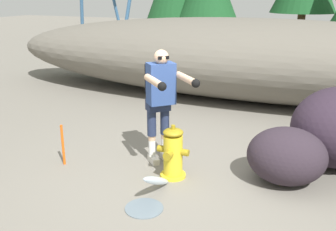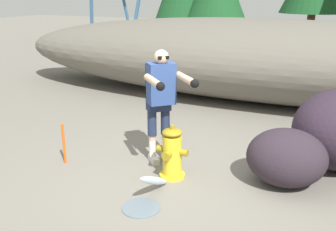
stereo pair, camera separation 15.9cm
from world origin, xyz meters
name	(u,v)px [view 1 (the left image)]	position (x,y,z in m)	size (l,w,h in m)	color
ground_plane	(177,177)	(0.00, 0.00, -0.02)	(56.00, 56.00, 0.04)	slate
dirt_embankment	(248,59)	(0.00, 4.41, 0.91)	(12.64, 3.20, 1.82)	#666056
fire_hydrant	(173,154)	(-0.05, -0.05, 0.34)	(0.43, 0.39, 0.73)	yellow
hydrant_water_jet	(154,187)	(-0.05, -0.65, 0.15)	(0.45, 0.95, 0.46)	silver
utility_worker	(161,94)	(-0.38, 0.30, 1.04)	(0.95, 0.97, 1.65)	beige
boulder_small	(287,156)	(1.35, 0.39, 0.37)	(1.01, 0.89, 0.74)	#2E242E
survey_stake	(63,145)	(-1.64, -0.30, 0.30)	(0.04, 0.04, 0.60)	#E55914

